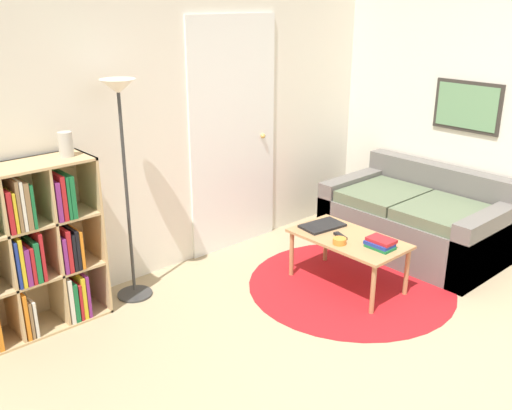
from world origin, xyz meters
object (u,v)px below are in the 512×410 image
(floor_lamp, at_px, (121,130))
(bowl, at_px, (340,241))
(laptop, at_px, (322,226))
(coffee_table, at_px, (348,243))
(bookshelf, at_px, (23,253))
(couch, at_px, (418,221))
(vase_on_shelf, at_px, (66,144))

(floor_lamp, relative_size, bowl, 15.96)
(laptop, bearing_deg, coffee_table, -91.45)
(bookshelf, distance_m, bowl, 2.25)
(floor_lamp, bearing_deg, bookshelf, 176.70)
(bookshelf, distance_m, couch, 3.33)
(bowl, bearing_deg, floor_lamp, 139.54)
(coffee_table, bearing_deg, laptop, 88.55)
(couch, bearing_deg, coffee_table, -178.59)
(coffee_table, xyz_separation_m, vase_on_shelf, (-1.75, 1.04, 0.89))
(bookshelf, bearing_deg, couch, -17.73)
(bookshelf, xyz_separation_m, coffee_table, (2.13, -1.03, -0.22))
(couch, bearing_deg, laptop, 165.85)
(laptop, relative_size, vase_on_shelf, 2.25)
(coffee_table, xyz_separation_m, laptop, (0.01, 0.28, 0.06))
(floor_lamp, distance_m, vase_on_shelf, 0.40)
(floor_lamp, xyz_separation_m, coffee_table, (1.35, -0.99, -0.94))
(floor_lamp, bearing_deg, bowl, -40.46)
(bookshelf, xyz_separation_m, laptop, (2.14, -0.75, -0.16))
(floor_lamp, bearing_deg, vase_on_shelf, 173.23)
(coffee_table, distance_m, bowl, 0.17)
(bowl, bearing_deg, laptop, 63.15)
(bookshelf, xyz_separation_m, vase_on_shelf, (0.38, 0.00, 0.67))
(bookshelf, relative_size, vase_on_shelf, 7.08)
(floor_lamp, height_order, coffee_table, floor_lamp)
(bookshelf, xyz_separation_m, bowl, (1.97, -1.07, -0.15))
(bowl, bearing_deg, couch, 2.91)
(bookshelf, height_order, coffee_table, bookshelf)
(bowl, height_order, vase_on_shelf, vase_on_shelf)
(bookshelf, relative_size, couch, 0.77)
(floor_lamp, distance_m, coffee_table, 1.92)
(coffee_table, xyz_separation_m, bowl, (-0.15, -0.03, 0.07))
(coffee_table, bearing_deg, floor_lamp, 143.85)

